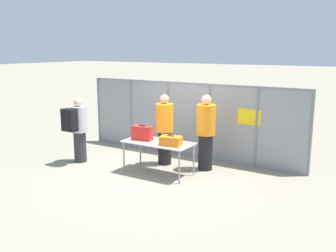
# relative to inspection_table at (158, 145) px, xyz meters

# --- Properties ---
(ground_plane) EXTENTS (120.00, 120.00, 0.00)m
(ground_plane) POSITION_rel_inspection_table_xyz_m (-0.14, 0.03, -0.72)
(ground_plane) COLOR gray
(fence_section) EXTENTS (6.53, 0.07, 2.05)m
(fence_section) POSITION_rel_inspection_table_xyz_m (-0.13, 1.71, 0.35)
(fence_section) COLOR gray
(fence_section) RESTS_ON ground_plane
(inspection_table) EXTENTS (1.67, 0.80, 0.78)m
(inspection_table) POSITION_rel_inspection_table_xyz_m (0.00, 0.00, 0.00)
(inspection_table) COLOR silver
(inspection_table) RESTS_ON ground_plane
(suitcase_red) EXTENTS (0.51, 0.28, 0.37)m
(suitcase_red) POSITION_rel_inspection_table_xyz_m (-0.43, -0.04, 0.23)
(suitcase_red) COLOR red
(suitcase_red) RESTS_ON inspection_table
(suitcase_orange) EXTENTS (0.53, 0.37, 0.24)m
(suitcase_orange) POSITION_rel_inspection_table_xyz_m (0.41, -0.12, 0.17)
(suitcase_orange) COLOR orange
(suitcase_orange) RESTS_ON inspection_table
(traveler_hooded) EXTENTS (0.42, 0.65, 1.69)m
(traveler_hooded) POSITION_rel_inspection_table_xyz_m (-2.30, -0.32, 0.21)
(traveler_hooded) COLOR #2D2D33
(traveler_hooded) RESTS_ON ground_plane
(security_worker_near) EXTENTS (0.45, 0.45, 1.81)m
(security_worker_near) POSITION_rel_inspection_table_xyz_m (-0.28, 0.73, 0.22)
(security_worker_near) COLOR black
(security_worker_near) RESTS_ON ground_plane
(security_worker_far) EXTENTS (0.46, 0.46, 1.86)m
(security_worker_far) POSITION_rel_inspection_table_xyz_m (0.81, 0.88, 0.24)
(security_worker_far) COLOR black
(security_worker_far) RESTS_ON ground_plane
(utility_trailer) EXTENTS (4.05, 2.29, 0.67)m
(utility_trailer) POSITION_rel_inspection_table_xyz_m (0.54, 3.55, -0.32)
(utility_trailer) COLOR #B2B2B7
(utility_trailer) RESTS_ON ground_plane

